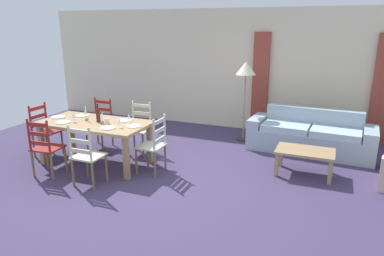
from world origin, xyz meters
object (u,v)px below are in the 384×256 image
(wine_glass_near_right, at_px, (119,121))
(wine_glass_far_left, at_px, (85,112))
(coffee_cup_primary, at_px, (107,121))
(couch, at_px, (310,136))
(dining_chair_far_right, at_px, (139,128))
(dining_chair_head_east, at_px, (153,145))
(wine_bottle, at_px, (98,115))
(coffee_table, at_px, (305,154))
(dining_chair_near_left, at_px, (45,147))
(wine_glass_far_right, at_px, (129,117))
(dining_chair_head_west, at_px, (44,130))
(dining_chair_far_left, at_px, (101,123))
(dining_table, at_px, (95,127))
(wine_glass_near_left, at_px, (74,116))
(standing_lamp, at_px, (246,73))
(dining_chair_near_right, at_px, (86,155))

(wine_glass_near_right, height_order, wine_glass_far_left, same)
(coffee_cup_primary, distance_m, couch, 3.79)
(wine_glass_far_left, bearing_deg, dining_chair_far_right, 41.82)
(dining_chair_head_east, height_order, wine_bottle, wine_bottle)
(wine_bottle, relative_size, coffee_table, 0.35)
(dining_chair_near_left, height_order, wine_glass_far_right, dining_chair_near_left)
(dining_chair_head_west, xyz_separation_m, wine_bottle, (1.21, 0.03, 0.39))
(dining_chair_far_left, xyz_separation_m, couch, (3.88, 1.27, -0.19))
(dining_table, xyz_separation_m, dining_chair_head_west, (-1.14, -0.00, -0.19))
(dining_chair_head_west, distance_m, coffee_cup_primary, 1.44)
(dining_chair_far_left, height_order, wine_glass_near_left, dining_chair_far_left)
(wine_glass_near_left, height_order, coffee_table, wine_glass_near_left)
(dining_chair_far_left, bearing_deg, coffee_table, 0.82)
(wine_bottle, xyz_separation_m, standing_lamp, (1.98, 2.23, 0.54))
(dining_chair_near_right, relative_size, wine_glass_far_left, 5.96)
(dining_table, relative_size, wine_glass_near_left, 11.80)
(standing_lamp, bearing_deg, wine_glass_near_left, -134.73)
(wine_glass_far_left, relative_size, couch, 0.07)
(coffee_cup_primary, bearing_deg, couch, 33.25)
(wine_glass_near_right, relative_size, coffee_cup_primary, 1.79)
(dining_table, height_order, dining_chair_head_east, dining_chair_head_east)
(wine_bottle, distance_m, wine_glass_near_right, 0.55)
(wine_glass_near_left, relative_size, standing_lamp, 0.10)
(dining_chair_far_right, distance_m, wine_glass_far_right, 0.76)
(dining_chair_far_left, bearing_deg, wine_bottle, -54.52)
(dining_chair_far_right, distance_m, wine_glass_far_left, 1.02)
(wine_glass_near_left, xyz_separation_m, coffee_cup_primary, (0.57, 0.14, -0.07))
(dining_chair_near_left, height_order, couch, dining_chair_near_left)
(couch, bearing_deg, dining_table, -148.81)
(dining_chair_far_left, bearing_deg, wine_glass_far_left, -74.44)
(dining_table, bearing_deg, dining_chair_head_east, 0.71)
(dining_chair_near_right, bearing_deg, wine_glass_near_right, 74.85)
(dining_chair_near_right, bearing_deg, coffee_table, 28.68)
(dining_table, distance_m, dining_chair_far_left, 0.94)
(wine_glass_near_right, distance_m, coffee_cup_primary, 0.37)
(dining_chair_near_left, bearing_deg, wine_glass_far_left, 82.84)
(coffee_table, relative_size, standing_lamp, 0.55)
(coffee_table, bearing_deg, wine_glass_far_right, -166.19)
(dining_chair_head_west, bearing_deg, dining_chair_far_left, 50.25)
(dining_chair_far_right, bearing_deg, wine_glass_near_left, -127.97)
(dining_table, xyz_separation_m, wine_glass_near_right, (0.60, -0.14, 0.20))
(dining_chair_near_right, xyz_separation_m, wine_bottle, (-0.35, 0.81, 0.39))
(wine_glass_near_right, bearing_deg, dining_chair_head_east, 16.20)
(dining_chair_head_east, height_order, coffee_cup_primary, dining_chair_head_east)
(wine_glass_near_right, bearing_deg, dining_chair_near_left, -149.25)
(dining_chair_head_west, bearing_deg, coffee_cup_primary, 0.28)
(coffee_cup_primary, bearing_deg, dining_chair_far_right, 79.59)
(wine_glass_far_left, bearing_deg, standing_lamp, 41.74)
(dining_chair_near_left, relative_size, dining_chair_head_east, 1.00)
(dining_chair_near_left, relative_size, dining_chair_far_left, 1.00)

